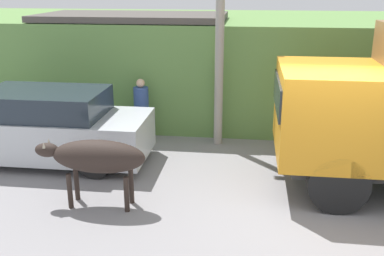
{
  "coord_description": "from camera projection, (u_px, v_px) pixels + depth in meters",
  "views": [
    {
      "loc": [
        -1.38,
        -7.31,
        3.87
      ],
      "look_at": [
        -2.39,
        0.38,
        1.32
      ],
      "focal_mm": 42.0,
      "sensor_mm": 36.0,
      "label": 1
    }
  ],
  "objects": [
    {
      "name": "parked_suv",
      "position": [
        42.0,
        127.0,
        9.94
      ],
      "size": [
        4.77,
        1.81,
        1.61
      ],
      "rotation": [
        0.0,
        0.0,
        -0.05
      ],
      "color": "silver",
      "rests_on": "ground_plane"
    },
    {
      "name": "utility_pole",
      "position": [
        220.0,
        19.0,
        10.28
      ],
      "size": [
        0.9,
        0.21,
        5.81
      ],
      "color": "#9E998E",
      "rests_on": "ground_plane"
    },
    {
      "name": "brown_cow",
      "position": [
        96.0,
        157.0,
        7.85
      ],
      "size": [
        2.0,
        0.59,
        1.24
      ],
      "rotation": [
        0.0,
        0.0,
        0.2
      ],
      "color": "#2D231E",
      "rests_on": "ground_plane"
    },
    {
      "name": "hillside_embankment",
      "position": [
        295.0,
        64.0,
        13.89
      ],
      "size": [
        32.0,
        6.37,
        2.83
      ],
      "color": "#608C47",
      "rests_on": "ground_plane"
    },
    {
      "name": "ground_plane",
      "position": [
        323.0,
        211.0,
        7.93
      ],
      "size": [
        60.0,
        60.0,
        0.0
      ],
      "primitive_type": "plane",
      "color": "gray"
    },
    {
      "name": "pedestrian_on_hill",
      "position": [
        141.0,
        108.0,
        11.18
      ],
      "size": [
        0.48,
        0.48,
        1.59
      ],
      "rotation": [
        0.0,
        0.0,
        3.53
      ],
      "color": "#38332D",
      "rests_on": "ground_plane"
    },
    {
      "name": "building_backdrop",
      "position": [
        135.0,
        68.0,
        12.74
      ],
      "size": [
        5.06,
        2.7,
        3.01
      ],
      "color": "#8CC69E",
      "rests_on": "ground_plane"
    }
  ]
}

